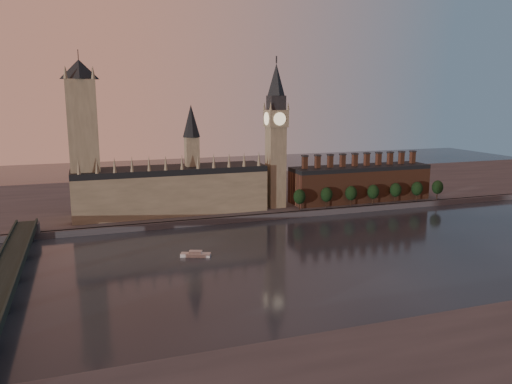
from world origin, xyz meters
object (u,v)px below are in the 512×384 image
Objects in this scene: victoria_tower at (83,135)px; westminster_bridge at (4,282)px; river_boat at (196,254)px; big_ben at (276,134)px.

victoria_tower is 133.21m from westminster_bridge.
westminster_bridge reaches higher than river_boat.
westminster_bridge is at bearing -106.56° from victoria_tower.
big_ben is 205.83m from westminster_bridge.
westminster_bridge is 12.28× the size of river_boat.
big_ben reaches higher than westminster_bridge.
big_ben is at bearing 34.33° from westminster_bridge.
river_boat is at bearing -59.24° from victoria_tower.
river_boat is (-77.57, -83.10, -55.63)m from big_ben.
big_ben is 126.56m from river_boat.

